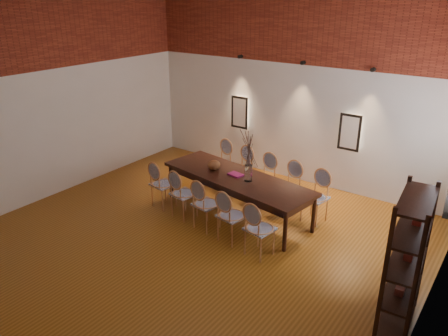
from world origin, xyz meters
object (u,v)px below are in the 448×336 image
Objects in this scene: chair_near_d at (232,215)px; book at (236,175)px; vase at (248,173)px; bowl at (214,165)px; chair_near_e at (260,228)px; chair_far_c at (263,179)px; chair_far_e at (315,197)px; chair_far_b at (240,170)px; chair_near_a at (163,184)px; dining_table at (237,195)px; chair_far_a at (220,163)px; chair_near_b at (184,193)px; shelving_rack at (406,262)px; chair_near_c at (207,204)px; chair_far_d at (288,188)px.

chair_near_d reaches higher than book.
vase is 0.82m from bowl.
chair_near_e is 1.94m from chair_far_c.
chair_far_e is at bearing 68.52° from chair_near_d.
bowl is (-0.06, -0.81, 0.37)m from chair_far_b.
chair_near_a is 1.00× the size of chair_near_d.
dining_table is 3.19× the size of chair_far_e.
chair_near_e is at bearing 147.57° from chair_far_a.
bowl is (0.76, 0.60, 0.37)m from chair_near_a.
chair_near_e is at bearing -48.31° from vase.
bowl is at bearing 85.05° from chair_near_b.
chair_far_c and chair_far_e have the same top height.
shelving_rack is at bearing -21.89° from vase.
chair_far_e is at bearing -180.00° from chair_far_a.
chair_far_e is (1.18, -0.18, 0.00)m from chair_far_c.
shelving_rack is at bearing 146.05° from chair_far_e.
chair_far_b is 3.92× the size of bowl.
chair_near_a and chair_far_a have the same top height.
chair_near_c and chair_far_b have the same top height.
dining_table is 0.71m from bowl.
chair_near_b is 1.24m from vase.
chair_far_a is 1.39m from book.
chair_near_c is at bearing 68.52° from chair_far_d.
chair_far_a is 1.00× the size of chair_far_e.
chair_near_a is 1.00× the size of chair_near_b.
chair_near_b is 1.52m from chair_far_b.
chair_far_d is 3.22m from shelving_rack.
chair_far_a is 0.60m from chair_far_b.
book is (0.07, 0.78, 0.30)m from chair_near_c.
chair_near_a is 1.80m from chair_near_d.
chair_far_e is (2.01, 1.23, 0.00)m from chair_near_b.
chair_far_e is 1.48m from book.
chair_far_c is at bearing 68.52° from chair_near_b.
book is at bearing 167.07° from vase.
vase reaches higher than chair_far_b.
chair_far_a is (0.23, 1.51, 0.00)m from chair_near_a.
chair_far_a and chair_far_b have the same top height.
chair_near_b and chair_far_a have the same top height.
chair_near_a is at bearing 180.00° from chair_near_e.
dining_table is 1.42m from chair_near_e.
vase is at bearing -0.00° from dining_table.
bowl is at bearing 147.96° from chair_near_d.
shelving_rack is (3.27, -1.24, 0.53)m from dining_table.
chair_near_d is at bearing 139.73° from chair_far_a.
chair_far_c is at bearing 180.00° from chair_far_a.
dining_table is at bearing 171.23° from vase.
chair_near_d is 1.00× the size of chair_far_e.
chair_near_a is at bearing 166.15° from shelving_rack.
chair_far_c is (0.59, -0.09, 0.00)m from chair_far_b.
shelving_rack reaches higher than chair_far_d.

